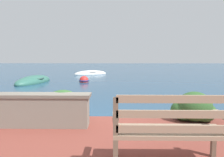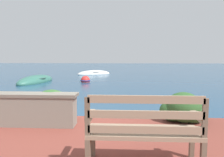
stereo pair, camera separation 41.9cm
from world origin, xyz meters
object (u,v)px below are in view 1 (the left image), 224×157
at_px(rowboat_nearest, 34,82).
at_px(mooring_buoy, 84,80).
at_px(rowboat_mid, 91,74).
at_px(park_bench, 170,128).

xyz_separation_m(rowboat_nearest, mooring_buoy, (2.92, 0.33, 0.03)).
bearing_deg(rowboat_mid, park_bench, 70.55).
height_order(park_bench, rowboat_mid, park_bench).
bearing_deg(rowboat_nearest, park_bench, 38.98).
bearing_deg(park_bench, rowboat_nearest, 111.82).
relative_size(rowboat_nearest, mooring_buoy, 5.63).
bearing_deg(mooring_buoy, rowboat_nearest, -173.52).
xyz_separation_m(park_bench, rowboat_nearest, (-5.48, 10.03, -0.64)).
height_order(rowboat_nearest, rowboat_mid, rowboat_nearest).
relative_size(rowboat_mid, mooring_buoy, 4.96).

